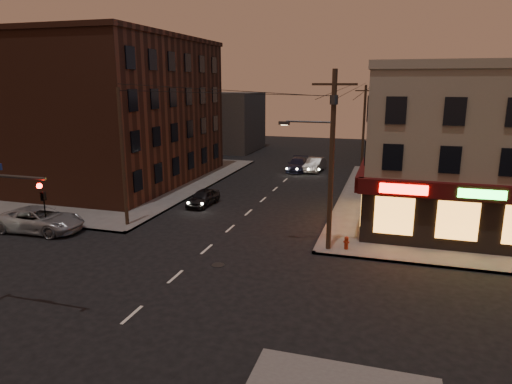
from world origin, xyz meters
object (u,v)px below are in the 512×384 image
at_px(sedan_near, 203,198).
at_px(sedan_far, 297,165).
at_px(suv_cross, 40,220).
at_px(sedan_mid, 315,165).
at_px(fire_hydrant, 346,242).

relative_size(sedan_near, sedan_far, 0.78).
distance_m(suv_cross, sedan_mid, 28.83).
bearing_deg(sedan_far, fire_hydrant, -74.37).
height_order(sedan_near, fire_hydrant, sedan_near).
bearing_deg(sedan_far, suv_cross, -117.71).
bearing_deg(sedan_near, fire_hydrant, -26.25).
height_order(suv_cross, sedan_far, suv_cross).
distance_m(suv_cross, fire_hydrant, 19.51).
distance_m(sedan_mid, fire_hydrant, 24.04).
bearing_deg(suv_cross, sedan_far, -27.07).
xyz_separation_m(sedan_near, fire_hydrant, (11.81, -6.89, -0.07)).
distance_m(sedan_near, sedan_far, 16.73).
height_order(sedan_far, fire_hydrant, sedan_far).
xyz_separation_m(sedan_mid, fire_hydrant, (5.79, -23.33, -0.17)).
bearing_deg(sedan_far, sedan_near, -107.11).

